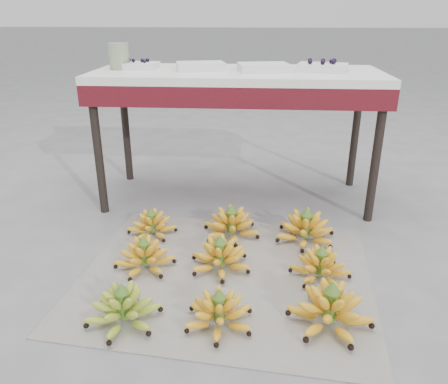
# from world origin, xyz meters

# --- Properties ---
(ground) EXTENTS (60.00, 60.00, 0.00)m
(ground) POSITION_xyz_m (0.00, 0.00, 0.00)
(ground) COLOR slate
(ground) RESTS_ON ground
(newspaper_mat) EXTENTS (1.35, 1.17, 0.01)m
(newspaper_mat) POSITION_xyz_m (-0.02, -0.01, 0.00)
(newspaper_mat) COLOR silver
(newspaper_mat) RESTS_ON ground
(bunch_front_left) EXTENTS (0.31, 0.31, 0.17)m
(bunch_front_left) POSITION_xyz_m (-0.37, -0.36, 0.06)
(bunch_front_left) COLOR olive
(bunch_front_left) RESTS_ON newspaper_mat
(bunch_front_center) EXTENTS (0.30, 0.30, 0.16)m
(bunch_front_center) POSITION_xyz_m (-0.02, -0.34, 0.06)
(bunch_front_center) COLOR yellow
(bunch_front_center) RESTS_ON newspaper_mat
(bunch_front_right) EXTENTS (0.37, 0.37, 0.19)m
(bunch_front_right) POSITION_xyz_m (0.39, -0.31, 0.07)
(bunch_front_right) COLOR yellow
(bunch_front_right) RESTS_ON newspaper_mat
(bunch_mid_left) EXTENTS (0.28, 0.28, 0.16)m
(bunch_mid_left) POSITION_xyz_m (-0.38, 0.02, 0.06)
(bunch_mid_left) COLOR yellow
(bunch_mid_left) RESTS_ON newspaper_mat
(bunch_mid_center) EXTENTS (0.34, 0.34, 0.17)m
(bunch_mid_center) POSITION_xyz_m (-0.04, 0.04, 0.06)
(bunch_mid_center) COLOR yellow
(bunch_mid_center) RESTS_ON newspaper_mat
(bunch_mid_right) EXTENTS (0.33, 0.33, 0.16)m
(bunch_mid_right) POSITION_xyz_m (0.39, -0.00, 0.06)
(bunch_mid_right) COLOR yellow
(bunch_mid_right) RESTS_ON newspaper_mat
(bunch_back_left) EXTENTS (0.28, 0.28, 0.15)m
(bunch_back_left) POSITION_xyz_m (-0.42, 0.33, 0.06)
(bunch_back_left) COLOR yellow
(bunch_back_left) RESTS_ON newspaper_mat
(bunch_back_center) EXTENTS (0.38, 0.38, 0.18)m
(bunch_back_center) POSITION_xyz_m (-0.01, 0.35, 0.07)
(bunch_back_center) COLOR yellow
(bunch_back_center) RESTS_ON newspaper_mat
(bunch_back_right) EXTENTS (0.35, 0.35, 0.18)m
(bunch_back_right) POSITION_xyz_m (0.36, 0.33, 0.07)
(bunch_back_right) COLOR yellow
(bunch_back_right) RESTS_ON newspaper_mat
(vendor_table) EXTENTS (1.60, 0.64, 0.77)m
(vendor_table) POSITION_xyz_m (-0.02, 0.87, 0.68)
(vendor_table) COLOR black
(vendor_table) RESTS_ON ground
(tray_far_left) EXTENTS (0.23, 0.17, 0.06)m
(tray_far_left) POSITION_xyz_m (-0.59, 0.89, 0.79)
(tray_far_left) COLOR silver
(tray_far_left) RESTS_ON vendor_table
(tray_left) EXTENTS (0.30, 0.25, 0.04)m
(tray_left) POSITION_xyz_m (-0.22, 0.86, 0.79)
(tray_left) COLOR silver
(tray_left) RESTS_ON vendor_table
(tray_right) EXTENTS (0.30, 0.24, 0.04)m
(tray_right) POSITION_xyz_m (0.13, 0.83, 0.79)
(tray_right) COLOR silver
(tray_right) RESTS_ON vendor_table
(tray_far_right) EXTENTS (0.30, 0.24, 0.07)m
(tray_far_right) POSITION_xyz_m (0.45, 0.85, 0.79)
(tray_far_right) COLOR silver
(tray_far_right) RESTS_ON vendor_table
(glass_jar) EXTENTS (0.12, 0.12, 0.14)m
(glass_jar) POSITION_xyz_m (-0.68, 0.86, 0.84)
(glass_jar) COLOR beige
(glass_jar) RESTS_ON vendor_table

